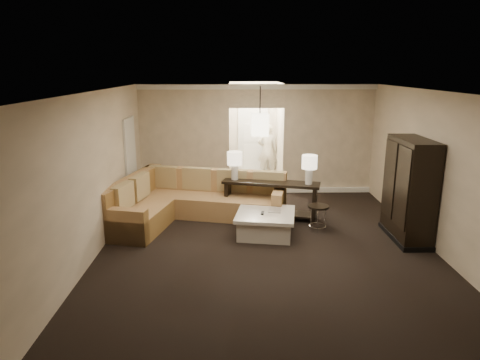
{
  "coord_description": "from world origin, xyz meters",
  "views": [
    {
      "loc": [
        -0.61,
        -6.9,
        3.17
      ],
      "look_at": [
        -0.47,
        1.2,
        1.06
      ],
      "focal_mm": 32.0,
      "sensor_mm": 36.0,
      "label": 1
    }
  ],
  "objects_px": {
    "drink_table": "(318,213)",
    "sectional_sofa": "(188,201)",
    "person": "(268,148)",
    "armoire": "(409,192)",
    "console_table": "(271,196)",
    "coffee_table": "(265,223)"
  },
  "relations": [
    {
      "from": "drink_table",
      "to": "sectional_sofa",
      "type": "bearing_deg",
      "value": 164.56
    },
    {
      "from": "person",
      "to": "armoire",
      "type": "bearing_deg",
      "value": 122.95
    },
    {
      "from": "armoire",
      "to": "person",
      "type": "xyz_separation_m",
      "value": [
        -2.27,
        4.85,
        -0.04
      ]
    },
    {
      "from": "sectional_sofa",
      "to": "console_table",
      "type": "distance_m",
      "value": 1.79
    },
    {
      "from": "armoire",
      "to": "drink_table",
      "type": "bearing_deg",
      "value": 164.09
    },
    {
      "from": "coffee_table",
      "to": "console_table",
      "type": "height_order",
      "value": "console_table"
    },
    {
      "from": "sectional_sofa",
      "to": "console_table",
      "type": "xyz_separation_m",
      "value": [
        1.79,
        0.06,
        0.09
      ]
    },
    {
      "from": "coffee_table",
      "to": "armoire",
      "type": "relative_size",
      "value": 0.66
    },
    {
      "from": "drink_table",
      "to": "person",
      "type": "distance_m",
      "value": 4.48
    },
    {
      "from": "sectional_sofa",
      "to": "coffee_table",
      "type": "relative_size",
      "value": 2.95
    },
    {
      "from": "armoire",
      "to": "person",
      "type": "height_order",
      "value": "armoire"
    },
    {
      "from": "sectional_sofa",
      "to": "coffee_table",
      "type": "height_order",
      "value": "sectional_sofa"
    },
    {
      "from": "coffee_table",
      "to": "console_table",
      "type": "distance_m",
      "value": 1.05
    },
    {
      "from": "drink_table",
      "to": "person",
      "type": "xyz_separation_m",
      "value": [
        -0.68,
        4.4,
        0.52
      ]
    },
    {
      "from": "console_table",
      "to": "drink_table",
      "type": "bearing_deg",
      "value": -27.26
    },
    {
      "from": "armoire",
      "to": "drink_table",
      "type": "distance_m",
      "value": 1.75
    },
    {
      "from": "coffee_table",
      "to": "person",
      "type": "xyz_separation_m",
      "value": [
        0.39,
        4.6,
        0.66
      ]
    },
    {
      "from": "armoire",
      "to": "drink_table",
      "type": "relative_size",
      "value": 3.71
    },
    {
      "from": "console_table",
      "to": "drink_table",
      "type": "xyz_separation_m",
      "value": [
        0.89,
        -0.8,
        -0.11
      ]
    },
    {
      "from": "sectional_sofa",
      "to": "armoire",
      "type": "bearing_deg",
      "value": -2.67
    },
    {
      "from": "sectional_sofa",
      "to": "armoire",
      "type": "height_order",
      "value": "armoire"
    },
    {
      "from": "armoire",
      "to": "drink_table",
      "type": "height_order",
      "value": "armoire"
    }
  ]
}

